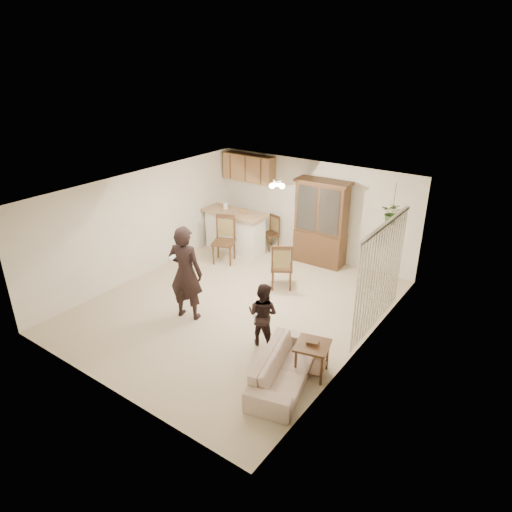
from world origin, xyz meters
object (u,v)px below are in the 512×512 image
Objects in this scene: chair_hutch_right at (282,274)px; chair_hutch_left at (270,239)px; sofa at (285,363)px; side_table at (312,359)px; child at (263,311)px; chair_bar at (224,249)px; adult at (186,276)px; china_hutch at (321,223)px.

chair_hutch_left is at bearing -80.93° from chair_hutch_right.
chair_hutch_left is (-3.27, 4.44, -0.11)m from sofa.
sofa reaches higher than side_table.
child is (-0.90, 0.68, 0.31)m from sofa.
child is 1.47× the size of chair_hutch_left.
chair_bar is (-2.84, 2.37, -0.34)m from child.
adult is 1.79m from child.
chair_hutch_right is (-2.07, 2.33, 0.00)m from side_table.
adult is at bearing 63.22° from sofa.
sofa is at bearing -71.09° from china_hutch.
chair_bar is 1.95m from chair_hutch_right.
side_table is at bearing -57.23° from chair_bar.
chair_hutch_left is (-3.53, 4.02, -0.05)m from side_table.
china_hutch is at bearing 116.67° from side_table.
side_table is at bearing -35.05° from chair_hutch_left.
sofa is 2.87× the size of side_table.
chair_hutch_left is at bearing 131.31° from side_table.
side_table is at bearing 162.05° from adult.
chair_hutch_right is (1.46, -1.69, 0.05)m from chair_hutch_left.
sofa is 2.78m from adult.
child is 1.23× the size of chair_hutch_right.
sofa is at bearing 152.88° from adult.
chair_hutch_right is at bearing -126.42° from adult.
chair_hutch_left is (0.46, 1.39, -0.08)m from chair_bar.
sofa is at bearing -122.04° from side_table.
china_hutch is at bearing -118.55° from adult.
chair_bar reaches higher than side_table.
chair_bar reaches higher than chair_hutch_left.
sofa is 1.57× the size of chair_bar.
chair_bar is at bearing -81.57° from adult.
adult is at bearing -90.57° from chair_bar.
child is at bearing 81.93° from chair_hutch_right.
sofa is 2.03× the size of chair_hutch_left.
chair_bar reaches higher than sofa.
sofa is 1.04× the size of adult.
chair_hutch_right reaches higher than side_table.
china_hutch is 1.80× the size of chair_bar.
adult is 2.41m from chair_hutch_right.
china_hutch reaches higher than chair_hutch_left.
adult reaches higher than chair_hutch_right.
side_table is 0.55× the size of chair_bar.
chair_bar is at bearing -40.54° from chair_hutch_right.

